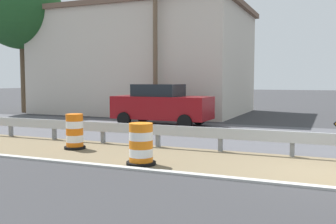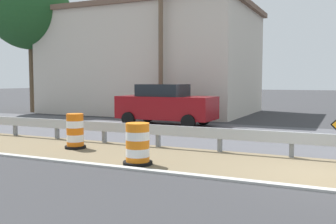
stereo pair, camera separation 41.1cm
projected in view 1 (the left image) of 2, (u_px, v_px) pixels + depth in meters
guardrail_median at (255, 136)px, 11.02m from camera, size 0.18×48.88×0.71m
traffic_barrel_nearest at (141, 146)px, 9.65m from camera, size 0.74×0.74×1.05m
traffic_barrel_close at (75, 133)px, 11.90m from camera, size 0.65×0.65×1.08m
car_mid_far_lane at (161, 105)px, 18.12m from camera, size 2.15×4.58×1.93m
roadside_shop_near at (146, 62)px, 25.67m from camera, size 8.83×13.22×6.67m
utility_pole_near at (155, 48)px, 20.28m from camera, size 0.24×1.80×7.23m
tree_roadside at (21, 12)px, 24.99m from camera, size 5.30×5.30×8.89m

